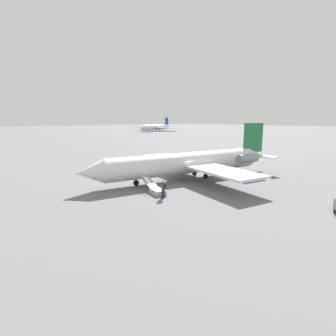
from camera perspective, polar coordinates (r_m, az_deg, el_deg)
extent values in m
plane|color=slate|center=(32.96, 4.02, -2.39)|extent=(600.00, 600.00, 0.00)
cylinder|color=silver|center=(32.57, 4.07, 1.08)|extent=(21.02, 6.88, 2.62)
cone|color=silver|center=(27.83, -16.73, -0.96)|extent=(3.34, 3.10, 2.56)
cone|color=silver|center=(40.57, 18.49, 2.44)|extent=(3.86, 3.21, 2.56)
cube|color=#1E6B38|center=(39.79, 18.07, 6.29)|extent=(3.63, 0.96, 4.18)
cube|color=silver|center=(40.30, 18.22, 2.78)|extent=(3.05, 7.49, 0.13)
cube|color=silver|center=(28.81, 12.14, -0.76)|extent=(5.91, 9.46, 0.26)
cube|color=silver|center=(37.92, 0.57, 2.15)|extent=(5.91, 9.46, 0.26)
cylinder|color=gray|center=(36.69, 16.91, 2.03)|extent=(3.31, 1.80, 1.18)
cylinder|color=gray|center=(39.26, 13.02, 2.75)|extent=(3.31, 1.80, 1.18)
cylinder|color=black|center=(29.72, -6.94, -3.23)|extent=(0.67, 0.29, 0.65)
cylinder|color=gray|center=(29.63, -6.96, -2.44)|extent=(0.12, 0.12, 0.20)
cylinder|color=black|center=(33.16, 8.17, -1.82)|extent=(0.67, 0.29, 0.65)
cylinder|color=gray|center=(33.08, 8.19, -1.10)|extent=(0.12, 0.12, 0.20)
cylinder|color=black|center=(35.00, 5.80, -1.12)|extent=(0.67, 0.29, 0.65)
cylinder|color=gray|center=(34.92, 5.81, -0.43)|extent=(0.12, 0.12, 0.20)
cylinder|color=silver|center=(167.46, -2.76, 8.87)|extent=(29.43, 15.01, 3.28)
cone|color=silver|center=(152.55, -5.79, 8.67)|extent=(4.58, 4.37, 3.21)
cone|color=silver|center=(183.04, -0.18, 9.02)|extent=(5.18, 4.63, 3.21)
cube|color=navy|center=(182.21, -0.29, 10.10)|extent=(4.33, 2.04, 5.25)
cube|color=silver|center=(182.68, -0.23, 9.12)|extent=(5.41, 9.22, 0.16)
cube|color=silver|center=(165.24, 0.00, 8.77)|extent=(9.86, 13.88, 0.33)
cube|color=silver|center=(172.70, -4.91, 8.81)|extent=(9.86, 13.88, 0.33)
cylinder|color=black|center=(158.82, -4.44, 7.99)|extent=(0.83, 0.50, 0.81)
cylinder|color=#4C4C51|center=(158.79, -4.45, 8.18)|extent=(0.15, 0.15, 0.25)
cylinder|color=black|center=(169.57, -1.82, 8.17)|extent=(0.83, 0.50, 0.81)
cylinder|color=#4C4C51|center=(169.55, -1.82, 8.35)|extent=(0.15, 0.15, 0.25)
cylinder|color=black|center=(170.92, -2.71, 8.19)|extent=(0.83, 0.50, 0.81)
cylinder|color=#4C4C51|center=(170.90, -2.71, 8.37)|extent=(0.15, 0.15, 0.25)
cube|color=#B2B2B7|center=(26.23, -2.22, -5.20)|extent=(1.45, 1.99, 0.50)
cube|color=#B2B2B7|center=(27.81, -4.15, -3.05)|extent=(1.34, 2.37, 0.79)
cube|color=#B2B2B7|center=(27.51, -5.01, -2.15)|extent=(0.52, 2.18, 0.73)
cube|color=#23232D|center=(25.07, -1.03, -5.52)|extent=(0.25, 0.32, 0.85)
cylinder|color=brown|center=(24.87, -1.04, -3.86)|extent=(0.36, 0.36, 0.65)
sphere|color=tan|center=(24.76, -1.04, -2.87)|extent=(0.24, 0.24, 0.24)
cube|color=black|center=(24.63, -0.73, -3.93)|extent=(0.31, 0.23, 0.44)
cylinder|color=black|center=(25.05, 32.54, -7.82)|extent=(0.37, 0.15, 0.36)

